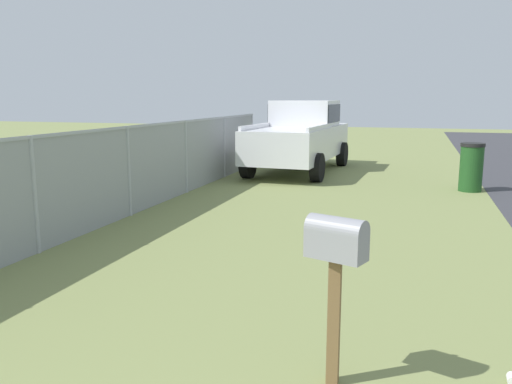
% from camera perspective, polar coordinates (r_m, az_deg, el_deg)
% --- Properties ---
extents(mailbox, '(0.34, 0.48, 1.32)m').
position_cam_1_polar(mailbox, '(3.92, 8.76, -6.62)').
color(mailbox, brown).
rests_on(mailbox, ground).
extents(pickup_truck, '(5.37, 2.40, 2.09)m').
position_cam_1_polar(pickup_truck, '(15.67, 4.95, 6.37)').
color(pickup_truck, silver).
rests_on(pickup_truck, ground).
extents(trash_bin, '(0.55, 0.55, 1.13)m').
position_cam_1_polar(trash_bin, '(13.20, 22.55, 2.54)').
color(trash_bin, '#1E4C1E').
rests_on(trash_bin, ground).
extents(fence_section, '(15.06, 0.07, 1.67)m').
position_cam_1_polar(fence_section, '(9.88, -13.82, 2.61)').
color(fence_section, '#9EA3A8').
rests_on(fence_section, ground).
extents(litter_cup_midfield_a, '(0.10, 0.09, 0.08)m').
position_cam_1_polar(litter_cup_midfield_a, '(4.69, 26.31, -17.94)').
color(litter_cup_midfield_a, white).
rests_on(litter_cup_midfield_a, ground).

